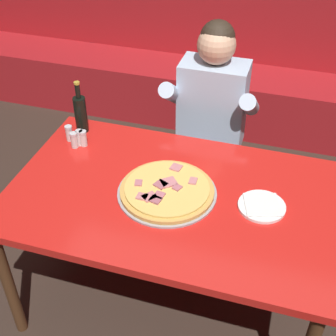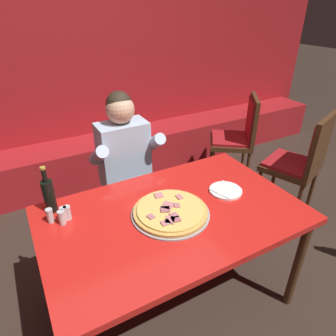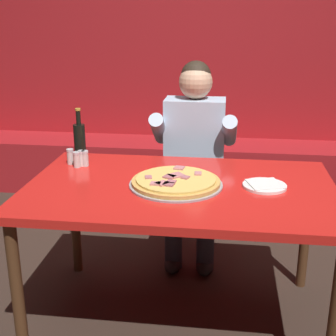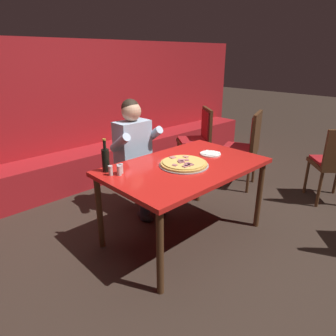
{
  "view_description": "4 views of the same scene",
  "coord_description": "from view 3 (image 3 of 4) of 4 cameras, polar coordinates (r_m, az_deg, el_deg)",
  "views": [
    {
      "loc": [
        0.45,
        -1.54,
        2.16
      ],
      "look_at": [
        -0.04,
        0.08,
        0.83
      ],
      "focal_mm": 50.0,
      "sensor_mm": 36.0,
      "label": 1
    },
    {
      "loc": [
        -0.7,
        -1.2,
        1.84
      ],
      "look_at": [
        0.02,
        0.1,
        1.0
      ],
      "focal_mm": 32.0,
      "sensor_mm": 36.0,
      "label": 2
    },
    {
      "loc": [
        0.21,
        -2.11,
        1.55
      ],
      "look_at": [
        -0.07,
        0.09,
        0.81
      ],
      "focal_mm": 50.0,
      "sensor_mm": 36.0,
      "label": 3
    },
    {
      "loc": [
        -1.9,
        -1.76,
        1.72
      ],
      "look_at": [
        -0.2,
        0.02,
        0.77
      ],
      "focal_mm": 32.0,
      "sensor_mm": 36.0,
      "label": 4
    }
  ],
  "objects": [
    {
      "name": "main_dining_table",
      "position": [
        2.3,
        1.49,
        -3.81
      ],
      "size": [
        1.5,
        0.94,
        0.76
      ],
      "color": "#4C2D19",
      "rests_on": "ground_plane"
    },
    {
      "name": "beer_bottle",
      "position": [
        2.7,
        -10.72,
        3.37
      ],
      "size": [
        0.07,
        0.07,
        0.29
      ],
      "color": "black",
      "rests_on": "main_dining_table"
    },
    {
      "name": "shaker_red_pepper_flakes",
      "position": [
        2.63,
        -11.82,
        1.29
      ],
      "size": [
        0.04,
        0.04,
        0.09
      ],
      "color": "silver",
      "rests_on": "main_dining_table"
    },
    {
      "name": "booth_wall_panel",
      "position": [
        4.34,
        4.55,
        10.38
      ],
      "size": [
        6.8,
        0.16,
        1.9
      ],
      "primitive_type": "cube",
      "color": "#A3191E",
      "rests_on": "ground_plane"
    },
    {
      "name": "plate_white_paper",
      "position": [
        2.29,
        11.69,
        -2.1
      ],
      "size": [
        0.21,
        0.21,
        0.02
      ],
      "color": "white",
      "rests_on": "main_dining_table"
    },
    {
      "name": "diner_seated_blue_shirt",
      "position": [
        2.96,
        3.11,
        1.74
      ],
      "size": [
        0.53,
        0.53,
        1.27
      ],
      "color": "black",
      "rests_on": "ground_plane"
    },
    {
      "name": "shaker_oregano",
      "position": [
        2.59,
        -10.5,
        1.1
      ],
      "size": [
        0.04,
        0.04,
        0.09
      ],
      "color": "silver",
      "rests_on": "main_dining_table"
    },
    {
      "name": "shaker_black_pepper",
      "position": [
        2.57,
        -11.06,
        0.92
      ],
      "size": [
        0.04,
        0.04,
        0.09
      ],
      "color": "silver",
      "rests_on": "main_dining_table"
    },
    {
      "name": "ground_plane",
      "position": [
        2.63,
        1.36,
        -17.76
      ],
      "size": [
        24.0,
        24.0,
        0.0
      ],
      "primitive_type": "plane",
      "color": "#33261E"
    },
    {
      "name": "shaker_parmesan",
      "position": [
        2.58,
        -10.06,
        1.08
      ],
      "size": [
        0.04,
        0.04,
        0.09
      ],
      "color": "silver",
      "rests_on": "main_dining_table"
    },
    {
      "name": "pizza",
      "position": [
        2.26,
        0.95,
        -1.71
      ],
      "size": [
        0.45,
        0.45,
        0.05
      ],
      "color": "#9E9EA3",
      "rests_on": "main_dining_table"
    },
    {
      "name": "booth_bench",
      "position": [
        4.19,
        4.08,
        -0.02
      ],
      "size": [
        6.46,
        0.48,
        0.46
      ],
      "primitive_type": "cube",
      "color": "#A3191E",
      "rests_on": "ground_plane"
    }
  ]
}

